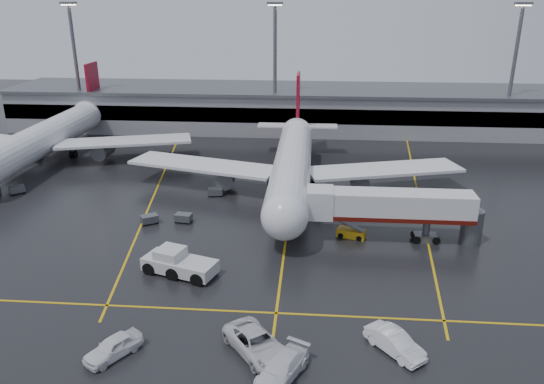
{
  "coord_description": "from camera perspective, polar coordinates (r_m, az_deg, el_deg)",
  "views": [
    {
      "loc": [
        2.86,
        -61.78,
        26.46
      ],
      "look_at": [
        -2.0,
        -2.0,
        4.0
      ],
      "focal_mm": 34.64,
      "sensor_mm": 36.0,
      "label": 1
    }
  ],
  "objects": [
    {
      "name": "baggage_cart_b",
      "position": [
        66.63,
        -13.18,
        -2.86
      ],
      "size": [
        2.38,
        2.14,
        1.12
      ],
      "color": "#595B60",
      "rests_on": "ground"
    },
    {
      "name": "service_van_c",
      "position": [
        44.05,
        13.19,
        -15.62
      ],
      "size": [
        4.76,
        5.23,
        1.73
      ],
      "primitive_type": "imported",
      "rotation": [
        0.0,
        0.0,
        0.69
      ],
      "color": "white",
      "rests_on": "ground"
    },
    {
      "name": "jet_bridge",
      "position": [
        60.83,
        12.83,
        -1.75
      ],
      "size": [
        19.9,
        3.4,
        6.05
      ],
      "color": "silver",
      "rests_on": "ground"
    },
    {
      "name": "second_airliner",
      "position": [
        97.35,
        -23.06,
        5.67
      ],
      "size": [
        48.8,
        45.6,
        14.1
      ],
      "color": "silver",
      "rests_on": "ground"
    },
    {
      "name": "service_van_b",
      "position": [
        40.66,
        1.09,
        -18.58
      ],
      "size": [
        4.49,
        6.05,
        1.63
      ],
      "primitive_type": "imported",
      "rotation": [
        0.0,
        0.0,
        -0.45
      ],
      "color": "white",
      "rests_on": "ground"
    },
    {
      "name": "light_mast_right",
      "position": [
        110.88,
        24.81,
        12.5
      ],
      "size": [
        3.0,
        1.2,
        25.45
      ],
      "color": "#595B60",
      "rests_on": "ground"
    },
    {
      "name": "service_van_a",
      "position": [
        42.82,
        -1.69,
        -16.1
      ],
      "size": [
        6.46,
        7.09,
        1.84
      ],
      "primitive_type": "imported",
      "rotation": [
        0.0,
        0.0,
        0.66
      ],
      "color": "silver",
      "rests_on": "ground"
    },
    {
      "name": "baggage_cart_c",
      "position": [
        74.28,
        -6.18,
        0.05
      ],
      "size": [
        2.16,
        1.57,
        1.12
      ],
      "color": "#595B60",
      "rests_on": "ground"
    },
    {
      "name": "apron_line_right",
      "position": [
        77.98,
        15.55,
        -0.08
      ],
      "size": [
        7.57,
        69.64,
        0.02
      ],
      "primitive_type": "cube",
      "rotation": [
        0.0,
        0.0,
        -0.1
      ],
      "color": "gold",
      "rests_on": "ground"
    },
    {
      "name": "apron_line_stop",
      "position": [
        47.86,
        0.46,
        -13.02
      ],
      "size": [
        60.0,
        0.25,
        0.02
      ],
      "primitive_type": "cube",
      "color": "gold",
      "rests_on": "ground"
    },
    {
      "name": "pushback_tractor",
      "position": [
        54.37,
        -10.17,
        -7.67
      ],
      "size": [
        8.08,
        5.25,
        2.69
      ],
      "color": "#BDBDBF",
      "rests_on": "ground"
    },
    {
      "name": "terminal",
      "position": [
        111.96,
        3.13,
        9.09
      ],
      "size": [
        122.0,
        19.0,
        8.6
      ],
      "color": "gray",
      "rests_on": "ground"
    },
    {
      "name": "light_mast_left",
      "position": [
        114.91,
        -20.57,
        13.29
      ],
      "size": [
        3.0,
        1.2,
        25.45
      ],
      "color": "#595B60",
      "rests_on": "ground"
    },
    {
      "name": "belt_loader",
      "position": [
        62.06,
        8.62,
        -4.44
      ],
      "size": [
        3.52,
        2.35,
        2.06
      ],
      "color": "gold",
      "rests_on": "ground"
    },
    {
      "name": "service_van_d",
      "position": [
        44.34,
        -16.88,
        -15.83
      ],
      "size": [
        4.32,
        5.04,
        1.64
      ],
      "primitive_type": "imported",
      "rotation": [
        0.0,
        0.0,
        -0.61
      ],
      "color": "white",
      "rests_on": "ground"
    },
    {
      "name": "light_mast_mid",
      "position": [
        104.77,
        0.32,
        13.96
      ],
      "size": [
        3.0,
        1.2,
        25.45
      ],
      "color": "#595B60",
      "rests_on": "ground"
    },
    {
      "name": "ground",
      "position": [
        67.27,
        1.84,
        -2.64
      ],
      "size": [
        220.0,
        220.0,
        0.0
      ],
      "primitive_type": "plane",
      "color": "black",
      "rests_on": "ground"
    },
    {
      "name": "apron_line_left",
      "position": [
        79.84,
        -12.27,
        0.69
      ],
      "size": [
        9.99,
        69.35,
        0.02
      ],
      "primitive_type": "cube",
      "rotation": [
        0.0,
        0.0,
        0.14
      ],
      "color": "gold",
      "rests_on": "ground"
    },
    {
      "name": "baggage_cart_e",
      "position": [
        83.12,
        -25.98,
        0.27
      ],
      "size": [
        2.37,
        2.28,
        1.12
      ],
      "color": "#595B60",
      "rests_on": "ground"
    },
    {
      "name": "baggage_cart_a",
      "position": [
        66.2,
        -9.6,
        -2.75
      ],
      "size": [
        2.15,
        1.54,
        1.12
      ],
      "color": "#595B60",
      "rests_on": "ground"
    },
    {
      "name": "apron_line_centre",
      "position": [
        67.27,
        1.84,
        -2.64
      ],
      "size": [
        0.25,
        90.0,
        0.02
      ],
      "primitive_type": "cube",
      "color": "gold",
      "rests_on": "ground"
    },
    {
      "name": "main_airliner",
      "position": [
        74.92,
        2.25,
        3.23
      ],
      "size": [
        48.8,
        45.6,
        14.1
      ],
      "color": "silver",
      "rests_on": "ground"
    }
  ]
}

